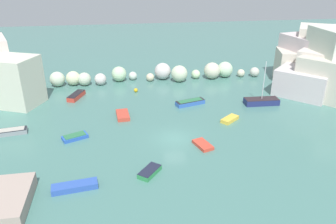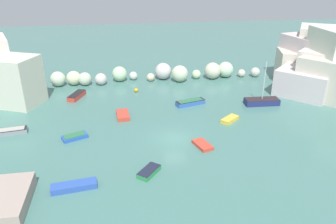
{
  "view_description": "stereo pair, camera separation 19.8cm",
  "coord_description": "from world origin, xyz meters",
  "px_view_note": "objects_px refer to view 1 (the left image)",
  "views": [
    {
      "loc": [
        -5.6,
        -31.85,
        17.87
      ],
      "look_at": [
        0.0,
        5.16,
        1.0
      ],
      "focal_mm": 34.95,
      "sensor_mm": 36.0,
      "label": 1
    },
    {
      "loc": [
        -5.41,
        -31.88,
        17.87
      ],
      "look_at": [
        0.0,
        5.16,
        1.0
      ],
      "focal_mm": 34.95,
      "sensor_mm": 36.0,
      "label": 2
    }
  ],
  "objects_px": {
    "moored_boat_0": "(75,137)",
    "moored_boat_9": "(150,172)",
    "moored_boat_7": "(10,132)",
    "moored_boat_11": "(190,102)",
    "moored_boat_4": "(75,186)",
    "moored_boat_1": "(261,101)",
    "channel_buoy": "(136,90)",
    "moored_boat_6": "(203,145)",
    "moored_boat_2": "(230,119)",
    "moored_boat_5": "(123,115)",
    "moored_boat_3": "(76,96)"
  },
  "relations": [
    {
      "from": "moored_boat_0",
      "to": "moored_boat_9",
      "type": "xyz_separation_m",
      "value": [
        7.65,
        -8.05,
        0.02
      ]
    },
    {
      "from": "moored_boat_7",
      "to": "moored_boat_11",
      "type": "height_order",
      "value": "moored_boat_11"
    },
    {
      "from": "moored_boat_4",
      "to": "moored_boat_1",
      "type": "bearing_deg",
      "value": 25.6
    },
    {
      "from": "channel_buoy",
      "to": "moored_boat_1",
      "type": "relative_size",
      "value": 0.1
    },
    {
      "from": "moored_boat_0",
      "to": "moored_boat_6",
      "type": "distance_m",
      "value": 14.34
    },
    {
      "from": "moored_boat_1",
      "to": "moored_boat_7",
      "type": "xyz_separation_m",
      "value": [
        -32.3,
        -4.07,
        -0.15
      ]
    },
    {
      "from": "moored_boat_1",
      "to": "moored_boat_2",
      "type": "relative_size",
      "value": 2.29
    },
    {
      "from": "moored_boat_5",
      "to": "moored_boat_9",
      "type": "relative_size",
      "value": 1.18
    },
    {
      "from": "moored_boat_3",
      "to": "moored_boat_11",
      "type": "distance_m",
      "value": 16.76
    },
    {
      "from": "moored_boat_2",
      "to": "moored_boat_6",
      "type": "bearing_deg",
      "value": 9.74
    },
    {
      "from": "channel_buoy",
      "to": "moored_boat_11",
      "type": "height_order",
      "value": "moored_boat_11"
    },
    {
      "from": "moored_boat_3",
      "to": "moored_boat_4",
      "type": "relative_size",
      "value": 0.96
    },
    {
      "from": "channel_buoy",
      "to": "moored_boat_9",
      "type": "distance_m",
      "value": 21.88
    },
    {
      "from": "moored_boat_7",
      "to": "moored_boat_9",
      "type": "distance_m",
      "value": 18.33
    },
    {
      "from": "moored_boat_0",
      "to": "moored_boat_9",
      "type": "bearing_deg",
      "value": 109.49
    },
    {
      "from": "moored_boat_1",
      "to": "moored_boat_2",
      "type": "height_order",
      "value": "moored_boat_1"
    },
    {
      "from": "moored_boat_0",
      "to": "moored_boat_2",
      "type": "bearing_deg",
      "value": 161.53
    },
    {
      "from": "moored_boat_0",
      "to": "moored_boat_4",
      "type": "relative_size",
      "value": 0.75
    },
    {
      "from": "moored_boat_2",
      "to": "moored_boat_11",
      "type": "bearing_deg",
      "value": -96.4
    },
    {
      "from": "moored_boat_7",
      "to": "moored_boat_3",
      "type": "bearing_deg",
      "value": 49.44
    },
    {
      "from": "moored_boat_7",
      "to": "moored_boat_11",
      "type": "xyz_separation_m",
      "value": [
        22.41,
        5.45,
        0.03
      ]
    },
    {
      "from": "moored_boat_9",
      "to": "moored_boat_11",
      "type": "height_order",
      "value": "moored_boat_11"
    },
    {
      "from": "moored_boat_6",
      "to": "moored_boat_11",
      "type": "distance_m",
      "value": 11.58
    },
    {
      "from": "moored_boat_6",
      "to": "moored_boat_7",
      "type": "relative_size",
      "value": 0.73
    },
    {
      "from": "moored_boat_5",
      "to": "moored_boat_3",
      "type": "bearing_deg",
      "value": 36.41
    },
    {
      "from": "channel_buoy",
      "to": "moored_boat_11",
      "type": "bearing_deg",
      "value": -40.22
    },
    {
      "from": "moored_boat_5",
      "to": "moored_boat_7",
      "type": "height_order",
      "value": "moored_boat_7"
    },
    {
      "from": "channel_buoy",
      "to": "moored_boat_5",
      "type": "xyz_separation_m",
      "value": [
        -2.21,
        -8.8,
        -0.05
      ]
    },
    {
      "from": "moored_boat_0",
      "to": "moored_boat_2",
      "type": "relative_size",
      "value": 1.13
    },
    {
      "from": "moored_boat_4",
      "to": "moored_boat_11",
      "type": "distance_m",
      "value": 22.02
    },
    {
      "from": "moored_boat_6",
      "to": "moored_boat_9",
      "type": "distance_m",
      "value": 7.5
    },
    {
      "from": "channel_buoy",
      "to": "moored_boat_7",
      "type": "bearing_deg",
      "value": -142.71
    },
    {
      "from": "moored_boat_11",
      "to": "moored_boat_9",
      "type": "bearing_deg",
      "value": 48.71
    },
    {
      "from": "moored_boat_3",
      "to": "moored_boat_7",
      "type": "height_order",
      "value": "moored_boat_3"
    },
    {
      "from": "moored_boat_4",
      "to": "moored_boat_11",
      "type": "relative_size",
      "value": 0.94
    },
    {
      "from": "moored_boat_9",
      "to": "moored_boat_11",
      "type": "distance_m",
      "value": 17.36
    },
    {
      "from": "moored_boat_0",
      "to": "moored_boat_3",
      "type": "distance_m",
      "value": 12.7
    },
    {
      "from": "moored_boat_0",
      "to": "moored_boat_1",
      "type": "xyz_separation_m",
      "value": [
        24.8,
        6.33,
        0.23
      ]
    },
    {
      "from": "moored_boat_4",
      "to": "moored_boat_5",
      "type": "distance_m",
      "value": 15.05
    },
    {
      "from": "moored_boat_4",
      "to": "moored_boat_6",
      "type": "height_order",
      "value": "moored_boat_4"
    },
    {
      "from": "channel_buoy",
      "to": "moored_boat_1",
      "type": "xyz_separation_m",
      "value": [
        17.12,
        -7.49,
        0.16
      ]
    },
    {
      "from": "moored_boat_3",
      "to": "moored_boat_4",
      "type": "bearing_deg",
      "value": -153.75
    },
    {
      "from": "moored_boat_3",
      "to": "moored_boat_5",
      "type": "relative_size",
      "value": 1.23
    },
    {
      "from": "moored_boat_1",
      "to": "moored_boat_11",
      "type": "height_order",
      "value": "moored_boat_1"
    },
    {
      "from": "moored_boat_7",
      "to": "moored_boat_9",
      "type": "bearing_deg",
      "value": -43.25
    },
    {
      "from": "moored_boat_1",
      "to": "moored_boat_6",
      "type": "xyz_separation_m",
      "value": [
        -10.98,
        -10.15,
        -0.27
      ]
    },
    {
      "from": "moored_boat_2",
      "to": "moored_boat_4",
      "type": "bearing_deg",
      "value": -7.1
    },
    {
      "from": "moored_boat_1",
      "to": "channel_buoy",
      "type": "bearing_deg",
      "value": -21.76
    },
    {
      "from": "moored_boat_4",
      "to": "moored_boat_2",
      "type": "bearing_deg",
      "value": 24.43
    },
    {
      "from": "moored_boat_0",
      "to": "moored_boat_6",
      "type": "relative_size",
      "value": 1.1
    }
  ]
}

